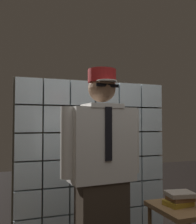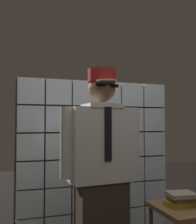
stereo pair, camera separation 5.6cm
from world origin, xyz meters
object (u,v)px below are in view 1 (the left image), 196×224
object	(u,v)px
side_table	(185,215)
coffee_mug	(173,200)
book_stack	(179,198)
standing_person	(102,172)

from	to	relation	value
side_table	coffee_mug	bearing A→B (deg)	154.12
book_stack	coffee_mug	xyz separation A→B (m)	(-0.05, 0.02, -0.01)
side_table	coffee_mug	world-z (taller)	coffee_mug
book_stack	side_table	bearing A→B (deg)	-27.59
side_table	standing_person	bearing A→B (deg)	177.04
coffee_mug	book_stack	bearing A→B (deg)	-24.45
side_table	coffee_mug	size ratio (longest dim) A/B	4.51
standing_person	side_table	bearing A→B (deg)	-7.85
standing_person	side_table	world-z (taller)	standing_person
standing_person	side_table	size ratio (longest dim) A/B	3.02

